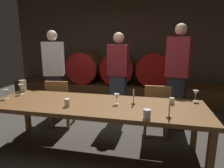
{
  "coord_description": "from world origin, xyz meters",
  "views": [
    {
      "loc": [
        0.91,
        -2.28,
        1.53
      ],
      "look_at": [
        0.33,
        0.36,
        0.94
      ],
      "focal_mm": 30.46,
      "sensor_mm": 36.0,
      "label": 1
    }
  ],
  "objects_px": {
    "wine_glass_far_left": "(6,92)",
    "wine_glass_far_right": "(196,93)",
    "wine_barrel_left": "(86,67)",
    "cup_center": "(147,114)",
    "chair_left": "(60,101)",
    "cup_right": "(172,101)",
    "dining_table": "(95,108)",
    "wine_glass_center_right": "(117,97)",
    "wine_glass_center_left": "(21,87)",
    "candle_left": "(133,100)",
    "wine_barrel_right": "(153,69)",
    "wine_barrel_center": "(119,68)",
    "candle_right": "(169,113)",
    "guest_center": "(118,77)",
    "chair_right": "(156,108)",
    "guest_left": "(55,74)",
    "pitcher": "(23,86)",
    "guest_right": "(177,77)",
    "cup_left": "(67,103)"
  },
  "relations": [
    {
      "from": "wine_barrel_left",
      "to": "cup_left",
      "type": "distance_m",
      "value": 2.91
    },
    {
      "from": "chair_left",
      "to": "wine_glass_center_left",
      "type": "height_order",
      "value": "wine_glass_center_left"
    },
    {
      "from": "wine_barrel_left",
      "to": "chair_left",
      "type": "relative_size",
      "value": 0.94
    },
    {
      "from": "wine_glass_center_left",
      "to": "wine_glass_center_right",
      "type": "bearing_deg",
      "value": -5.41
    },
    {
      "from": "candle_right",
      "to": "wine_glass_far_left",
      "type": "height_order",
      "value": "candle_right"
    },
    {
      "from": "guest_right",
      "to": "pitcher",
      "type": "distance_m",
      "value": 2.61
    },
    {
      "from": "chair_right",
      "to": "candle_right",
      "type": "distance_m",
      "value": 1.08
    },
    {
      "from": "guest_left",
      "to": "wine_glass_far_left",
      "type": "bearing_deg",
      "value": 68.23
    },
    {
      "from": "wine_glass_far_left",
      "to": "wine_glass_far_right",
      "type": "height_order",
      "value": "wine_glass_far_right"
    },
    {
      "from": "chair_left",
      "to": "guest_right",
      "type": "height_order",
      "value": "guest_right"
    },
    {
      "from": "wine_glass_center_left",
      "to": "candle_left",
      "type": "bearing_deg",
      "value": -3.89
    },
    {
      "from": "candle_right",
      "to": "cup_center",
      "type": "relative_size",
      "value": 1.95
    },
    {
      "from": "guest_right",
      "to": "wine_glass_far_right",
      "type": "xyz_separation_m",
      "value": [
        0.17,
        -0.72,
        -0.09
      ]
    },
    {
      "from": "candle_right",
      "to": "wine_barrel_left",
      "type": "bearing_deg",
      "value": 124.39
    },
    {
      "from": "wine_glass_center_left",
      "to": "wine_barrel_right",
      "type": "bearing_deg",
      "value": 50.67
    },
    {
      "from": "wine_glass_center_right",
      "to": "cup_left",
      "type": "bearing_deg",
      "value": -158.38
    },
    {
      "from": "wine_barrel_center",
      "to": "chair_left",
      "type": "distance_m",
      "value": 2.08
    },
    {
      "from": "wine_barrel_left",
      "to": "cup_center",
      "type": "xyz_separation_m",
      "value": [
        1.77,
        -3.0,
        -0.07
      ]
    },
    {
      "from": "chair_right",
      "to": "wine_glass_center_left",
      "type": "xyz_separation_m",
      "value": [
        -2.07,
        -0.53,
        0.36
      ]
    },
    {
      "from": "dining_table",
      "to": "cup_left",
      "type": "relative_size",
      "value": 29.08
    },
    {
      "from": "wine_barrel_right",
      "to": "dining_table",
      "type": "distance_m",
      "value": 2.73
    },
    {
      "from": "chair_right",
      "to": "wine_glass_center_right",
      "type": "relative_size",
      "value": 6.41
    },
    {
      "from": "wine_barrel_center",
      "to": "cup_center",
      "type": "height_order",
      "value": "wine_barrel_center"
    },
    {
      "from": "guest_left",
      "to": "guest_center",
      "type": "xyz_separation_m",
      "value": [
        1.27,
        0.14,
        -0.02
      ]
    },
    {
      "from": "cup_right",
      "to": "chair_left",
      "type": "bearing_deg",
      "value": 164.99
    },
    {
      "from": "candle_left",
      "to": "wine_glass_far_right",
      "type": "bearing_deg",
      "value": 21.51
    },
    {
      "from": "chair_right",
      "to": "wine_glass_far_left",
      "type": "distance_m",
      "value": 2.28
    },
    {
      "from": "wine_barrel_center",
      "to": "wine_glass_far_left",
      "type": "height_order",
      "value": "wine_barrel_center"
    },
    {
      "from": "wine_glass_center_right",
      "to": "cup_center",
      "type": "bearing_deg",
      "value": -46.04
    },
    {
      "from": "chair_right",
      "to": "pitcher",
      "type": "distance_m",
      "value": 2.22
    },
    {
      "from": "chair_left",
      "to": "candle_right",
      "type": "bearing_deg",
      "value": 143.89
    },
    {
      "from": "chair_right",
      "to": "guest_center",
      "type": "bearing_deg",
      "value": -38.11
    },
    {
      "from": "wine_barrel_left",
      "to": "pitcher",
      "type": "relative_size",
      "value": 4.39
    },
    {
      "from": "wine_barrel_right",
      "to": "pitcher",
      "type": "relative_size",
      "value": 4.39
    },
    {
      "from": "chair_left",
      "to": "candle_right",
      "type": "xyz_separation_m",
      "value": [
        1.81,
        -1.01,
        0.31
      ]
    },
    {
      "from": "guest_center",
      "to": "pitcher",
      "type": "relative_size",
      "value": 9.12
    },
    {
      "from": "wine_barrel_right",
      "to": "wine_glass_far_right",
      "type": "relative_size",
      "value": 5.37
    },
    {
      "from": "wine_glass_far_left",
      "to": "wine_glass_far_right",
      "type": "bearing_deg",
      "value": 10.04
    },
    {
      "from": "guest_left",
      "to": "guest_center",
      "type": "distance_m",
      "value": 1.28
    },
    {
      "from": "dining_table",
      "to": "wine_glass_center_right",
      "type": "bearing_deg",
      "value": 9.11
    },
    {
      "from": "wine_barrel_left",
      "to": "guest_left",
      "type": "xyz_separation_m",
      "value": [
        -0.11,
        -1.5,
        0.04
      ]
    },
    {
      "from": "pitcher",
      "to": "wine_glass_far_left",
      "type": "xyz_separation_m",
      "value": [
        0.05,
        -0.42,
        0.01
      ]
    },
    {
      "from": "wine_barrel_right",
      "to": "wine_glass_center_left",
      "type": "relative_size",
      "value": 5.15
    },
    {
      "from": "wine_barrel_right",
      "to": "wine_barrel_center",
      "type": "bearing_deg",
      "value": 180.0
    },
    {
      "from": "cup_left",
      "to": "guest_center",
      "type": "bearing_deg",
      "value": 75.16
    },
    {
      "from": "wine_glass_far_left",
      "to": "wine_glass_center_left",
      "type": "bearing_deg",
      "value": 80.27
    },
    {
      "from": "guest_center",
      "to": "cup_center",
      "type": "relative_size",
      "value": 16.47
    },
    {
      "from": "guest_left",
      "to": "guest_right",
      "type": "xyz_separation_m",
      "value": [
        2.34,
        -0.0,
        0.04
      ]
    },
    {
      "from": "wine_glass_far_right",
      "to": "wine_glass_center_right",
      "type": "bearing_deg",
      "value": -161.43
    },
    {
      "from": "wine_barrel_right",
      "to": "cup_right",
      "type": "height_order",
      "value": "wine_barrel_right"
    }
  ]
}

